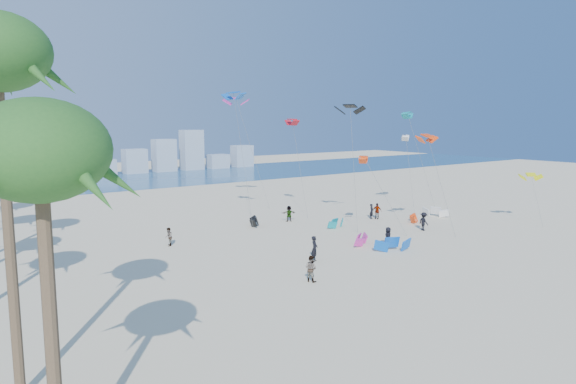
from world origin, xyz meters
TOP-DOWN VIEW (x-y plane):
  - ground at (0.00, 0.00)m, footprint 220.00×220.00m
  - ocean at (0.00, 72.00)m, footprint 220.00×220.00m
  - kitesurfer_near at (1.36, 10.40)m, footprint 0.84×0.79m
  - kitesurfer_mid at (-1.97, 6.70)m, footprint 0.89×1.01m
  - kitesurfers_far at (10.86, 17.86)m, footprint 23.82×14.64m
  - grounded_kites at (12.60, 15.44)m, footprint 20.90×17.46m
  - flying_kites at (14.90, 23.07)m, footprint 26.48×32.49m
  - distant_skyline at (-1.19, 82.00)m, footprint 85.00×3.00m

SIDE VIEW (x-z plane):
  - ground at x=0.00m, z-range 0.00..0.00m
  - ocean at x=0.00m, z-range 0.01..0.01m
  - grounded_kites at x=12.60m, z-range -0.06..0.96m
  - kitesurfers_far at x=10.86m, z-range -0.05..1.72m
  - kitesurfer_mid at x=-1.97m, z-range 0.00..1.75m
  - kitesurfer_near at x=1.36m, z-range 0.00..1.92m
  - distant_skyline at x=-1.19m, z-range -1.11..7.29m
  - flying_kites at x=14.90m, z-range 3.75..17.56m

